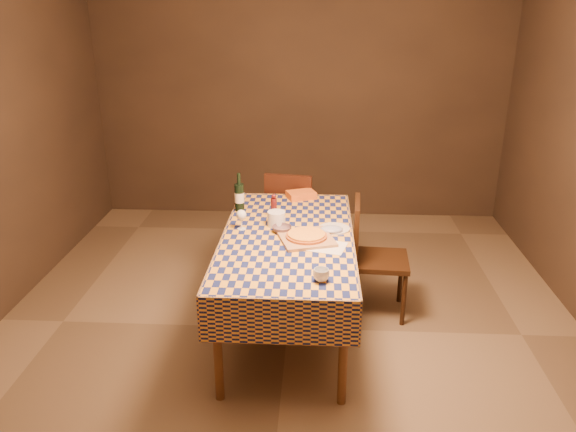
{
  "coord_description": "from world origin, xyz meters",
  "views": [
    {
      "loc": [
        0.2,
        -3.69,
        2.34
      ],
      "look_at": [
        0.0,
        0.05,
        0.9
      ],
      "focal_mm": 35.0,
      "sensor_mm": 36.0,
      "label": 1
    }
  ],
  "objects": [
    {
      "name": "flour_bag",
      "position": [
        0.31,
        0.07,
        0.79
      ],
      "size": [
        0.2,
        0.18,
        0.05
      ],
      "primitive_type": "ellipsoid",
      "rotation": [
        0.0,
        0.0,
        0.39
      ],
      "color": "#929BBB",
      "rests_on": "dining_table"
    },
    {
      "name": "deli_tub",
      "position": [
        -0.09,
        0.18,
        0.83
      ],
      "size": [
        0.17,
        0.17,
        0.11
      ],
      "primitive_type": "cylinder",
      "rotation": [
        0.0,
        0.0,
        0.35
      ],
      "color": "silver",
      "rests_on": "dining_table"
    },
    {
      "name": "bowl",
      "position": [
        -0.05,
        0.06,
        0.79
      ],
      "size": [
        0.15,
        0.15,
        0.04
      ],
      "primitive_type": "imported",
      "rotation": [
        0.0,
        0.0,
        0.09
      ],
      "color": "#59444B",
      "rests_on": "dining_table"
    },
    {
      "name": "takeout_container",
      "position": [
        0.07,
        0.82,
        0.8
      ],
      "size": [
        0.27,
        0.24,
        0.06
      ],
      "primitive_type": "cube",
      "rotation": [
        0.0,
        0.0,
        0.38
      ],
      "color": "#D4601B",
      "rests_on": "dining_table"
    },
    {
      "name": "chair_right",
      "position": [
        0.63,
        0.3,
        0.52
      ],
      "size": [
        0.45,
        0.45,
        0.93
      ],
      "color": "black",
      "rests_on": "ground"
    },
    {
      "name": "room",
      "position": [
        0.0,
        0.0,
        1.35
      ],
      "size": [
        5.0,
        5.1,
        2.7
      ],
      "color": "brown",
      "rests_on": "ground"
    },
    {
      "name": "tumbler",
      "position": [
        0.24,
        -0.68,
        0.81
      ],
      "size": [
        0.12,
        0.12,
        0.08
      ],
      "primitive_type": "imported",
      "rotation": [
        0.0,
        0.0,
        0.32
      ],
      "color": "silver",
      "rests_on": "dining_table"
    },
    {
      "name": "pizza",
      "position": [
        0.14,
        -0.07,
        0.81
      ],
      "size": [
        0.37,
        0.37,
        0.03
      ],
      "color": "#9E4B1A",
      "rests_on": "cutting_board"
    },
    {
      "name": "pepper_mill",
      "position": [
        -0.12,
        0.34,
        0.86
      ],
      "size": [
        0.05,
        0.05,
        0.2
      ],
      "color": "#491113",
      "rests_on": "dining_table"
    },
    {
      "name": "chair_far",
      "position": [
        -0.03,
        1.08,
        0.52
      ],
      "size": [
        0.48,
        0.48,
        0.93
      ],
      "color": "black",
      "rests_on": "ground"
    },
    {
      "name": "dining_table",
      "position": [
        0.0,
        0.0,
        0.69
      ],
      "size": [
        0.94,
        1.84,
        0.77
      ],
      "color": "brown",
      "rests_on": "ground"
    },
    {
      "name": "cutting_board",
      "position": [
        0.14,
        -0.07,
        0.78
      ],
      "size": [
        0.44,
        0.44,
        0.02
      ],
      "primitive_type": "cube",
      "rotation": [
        0.0,
        0.0,
        0.3
      ],
      "color": "#A8794F",
      "rests_on": "dining_table"
    },
    {
      "name": "white_plate",
      "position": [
        0.34,
        0.13,
        0.78
      ],
      "size": [
        0.3,
        0.3,
        0.01
      ],
      "primitive_type": "cylinder",
      "rotation": [
        0.0,
        0.0,
        0.38
      ],
      "color": "silver",
      "rests_on": "dining_table"
    },
    {
      "name": "wine_bottle",
      "position": [
        -0.41,
        0.49,
        0.89
      ],
      "size": [
        0.1,
        0.1,
        0.31
      ],
      "color": "black",
      "rests_on": "dining_table"
    },
    {
      "name": "flour_patch",
      "position": [
        0.26,
        -0.18,
        0.77
      ],
      "size": [
        0.34,
        0.3,
        0.0
      ],
      "primitive_type": "cube",
      "rotation": [
        0.0,
        0.0,
        -0.27
      ],
      "color": "silver",
      "rests_on": "dining_table"
    },
    {
      "name": "wine_glass",
      "position": [
        -0.34,
        0.1,
        0.88
      ],
      "size": [
        0.08,
        0.08,
        0.15
      ],
      "color": "white",
      "rests_on": "dining_table"
    }
  ]
}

